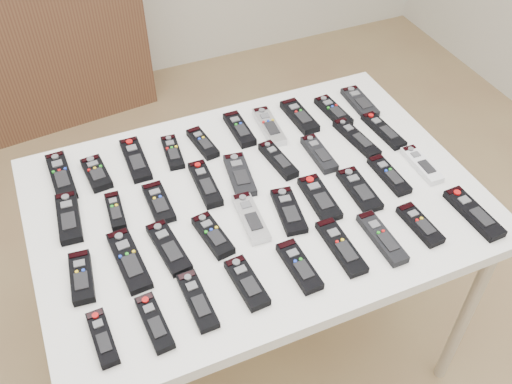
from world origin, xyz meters
name	(u,v)px	position (x,y,z in m)	size (l,w,h in m)	color
ground	(253,348)	(0.00, 0.00, 0.00)	(4.00, 4.00, 0.00)	#8D6948
table	(256,211)	(0.02, 0.02, 0.72)	(1.25, 0.88, 0.78)	white
remote_0	(61,176)	(-0.47, 0.31, 0.79)	(0.06, 0.20, 0.02)	black
remote_1	(97,173)	(-0.38, 0.28, 0.79)	(0.06, 0.14, 0.02)	black
remote_2	(136,159)	(-0.26, 0.30, 0.79)	(0.06, 0.19, 0.02)	black
remote_3	(173,152)	(-0.14, 0.29, 0.79)	(0.05, 0.15, 0.02)	black
remote_4	(203,143)	(-0.04, 0.29, 0.79)	(0.05, 0.15, 0.02)	black
remote_5	(239,129)	(0.09, 0.31, 0.79)	(0.05, 0.17, 0.02)	black
remote_6	(269,126)	(0.18, 0.29, 0.79)	(0.05, 0.19, 0.02)	#B7B7BC
remote_7	(299,116)	(0.30, 0.30, 0.79)	(0.06, 0.17, 0.02)	black
remote_8	(333,111)	(0.41, 0.28, 0.79)	(0.05, 0.16, 0.02)	black
remote_9	(360,102)	(0.52, 0.29, 0.79)	(0.06, 0.17, 0.02)	black
remote_10	(69,218)	(-0.48, 0.13, 0.79)	(0.06, 0.18, 0.02)	black
remote_11	(116,211)	(-0.36, 0.11, 0.79)	(0.04, 0.14, 0.02)	black
remote_12	(159,203)	(-0.24, 0.09, 0.79)	(0.06, 0.16, 0.02)	black
remote_13	(205,184)	(-0.10, 0.11, 0.79)	(0.05, 0.19, 0.02)	black
remote_14	(240,175)	(0.01, 0.11, 0.79)	(0.06, 0.18, 0.02)	black
remote_15	(278,160)	(0.14, 0.13, 0.79)	(0.04, 0.17, 0.02)	black
remote_16	(319,154)	(0.27, 0.10, 0.79)	(0.05, 0.17, 0.02)	black
remote_17	(356,138)	(0.41, 0.12, 0.79)	(0.05, 0.20, 0.02)	black
remote_18	(383,130)	(0.51, 0.13, 0.79)	(0.05, 0.19, 0.02)	black
remote_19	(82,277)	(-0.49, -0.08, 0.79)	(0.05, 0.15, 0.02)	black
remote_20	(129,260)	(-0.37, -0.07, 0.79)	(0.06, 0.21, 0.02)	black
remote_21	(169,247)	(-0.26, -0.07, 0.79)	(0.06, 0.18, 0.02)	black
remote_22	(213,235)	(-0.15, -0.08, 0.79)	(0.05, 0.15, 0.02)	black
remote_23	(251,218)	(-0.03, -0.06, 0.79)	(0.05, 0.18, 0.02)	#B7B7BC
remote_24	(289,211)	(0.08, -0.08, 0.79)	(0.06, 0.17, 0.02)	black
remote_25	(319,198)	(0.18, -0.07, 0.79)	(0.06, 0.17, 0.02)	black
remote_26	(359,190)	(0.30, -0.08, 0.79)	(0.06, 0.17, 0.02)	black
remote_27	(389,175)	(0.41, -0.06, 0.79)	(0.05, 0.17, 0.02)	black
remote_28	(422,165)	(0.53, -0.06, 0.79)	(0.05, 0.17, 0.02)	silver
remote_29	(103,338)	(-0.48, -0.27, 0.79)	(0.04, 0.15, 0.02)	black
remote_30	(154,322)	(-0.36, -0.28, 0.79)	(0.05, 0.16, 0.02)	black
remote_31	(198,301)	(-0.25, -0.26, 0.79)	(0.05, 0.17, 0.02)	black
remote_32	(247,283)	(-0.12, -0.26, 0.79)	(0.05, 0.16, 0.02)	black
remote_33	(299,266)	(0.02, -0.26, 0.79)	(0.05, 0.16, 0.02)	black
remote_34	(341,247)	(0.15, -0.25, 0.79)	(0.05, 0.19, 0.02)	black
remote_35	(382,238)	(0.26, -0.26, 0.79)	(0.05, 0.18, 0.02)	black
remote_36	(420,225)	(0.38, -0.26, 0.79)	(0.05, 0.15, 0.02)	black
remote_37	(474,213)	(0.54, -0.29, 0.79)	(0.05, 0.20, 0.02)	black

